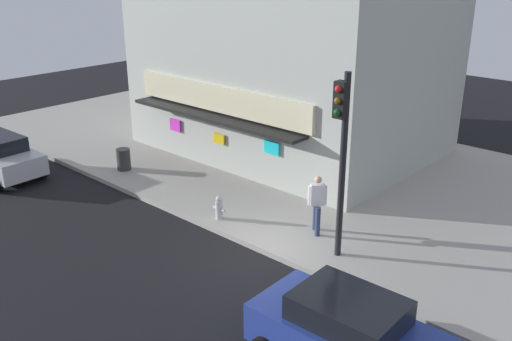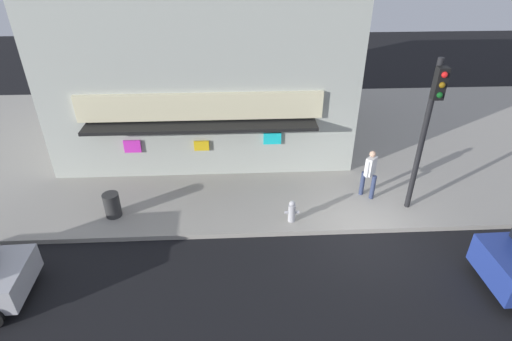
# 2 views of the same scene
# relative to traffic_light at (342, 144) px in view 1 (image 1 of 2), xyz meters

# --- Properties ---
(ground_plane) EXTENTS (58.69, 58.69, 0.00)m
(ground_plane) POSITION_rel_traffic_light_xyz_m (-1.80, -1.09, -3.50)
(ground_plane) COLOR black
(sidewalk) EXTENTS (39.13, 13.18, 0.17)m
(sidewalk) POSITION_rel_traffic_light_xyz_m (-1.80, 5.49, -3.42)
(sidewalk) COLOR #A39E93
(sidewalk) RESTS_ON ground_plane
(corner_building) EXTENTS (11.60, 9.43, 7.12)m
(corner_building) POSITION_rel_traffic_light_xyz_m (-7.16, 6.87, 0.23)
(corner_building) COLOR #ADB2A8
(corner_building) RESTS_ON sidewalk
(traffic_light) EXTENTS (0.32, 0.58, 5.20)m
(traffic_light) POSITION_rel_traffic_light_xyz_m (0.00, 0.00, 0.00)
(traffic_light) COLOR black
(traffic_light) RESTS_ON sidewalk
(fire_hydrant) EXTENTS (0.48, 0.24, 0.79)m
(fire_hydrant) POSITION_rel_traffic_light_xyz_m (-4.14, -0.51, -2.95)
(fire_hydrant) COLOR #B2B2B7
(fire_hydrant) RESTS_ON sidewalk
(trash_can) EXTENTS (0.54, 0.54, 0.85)m
(trash_can) POSITION_rel_traffic_light_xyz_m (-10.10, 0.08, -2.90)
(trash_can) COLOR #2D2D2D
(trash_can) RESTS_ON sidewalk
(pedestrian) EXTENTS (0.52, 0.51, 1.84)m
(pedestrian) POSITION_rel_traffic_light_xyz_m (-1.26, 0.79, -2.31)
(pedestrian) COLOR navy
(pedestrian) RESTS_ON sidewalk
(parked_car_blue) EXTENTS (4.04, 2.17, 1.74)m
(parked_car_blue) POSITION_rel_traffic_light_xyz_m (2.69, -3.56, -2.61)
(parked_car_blue) COLOR navy
(parked_car_blue) RESTS_ON ground_plane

